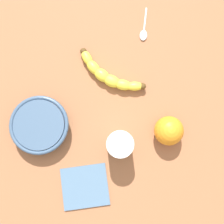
{
  "coord_description": "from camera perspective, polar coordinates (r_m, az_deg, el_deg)",
  "views": [
    {
      "loc": [
        15.41,
        -2.55,
        88.62
      ],
      "look_at": [
        4.04,
        0.26,
        5.0
      ],
      "focal_mm": 44.99,
      "sensor_mm": 36.0,
      "label": 1
    }
  ],
  "objects": [
    {
      "name": "wooden_tabletop",
      "position": [
        0.89,
        -0.8,
        2.16
      ],
      "size": [
        120.0,
        120.0,
        3.0
      ],
      "primitive_type": "cube",
      "color": "#945C3B",
      "rests_on": "ground"
    },
    {
      "name": "banana",
      "position": [
        0.87,
        -0.74,
        7.4
      ],
      "size": [
        17.6,
        17.47,
        3.61
      ],
      "rotation": [
        0.0,
        0.0,
        0.78
      ],
      "color": "yellow",
      "rests_on": "wooden_tabletop"
    },
    {
      "name": "smoothie_glass",
      "position": [
        0.8,
        1.87,
        -6.58
      ],
      "size": [
        7.46,
        7.46,
        10.87
      ],
      "color": "silver",
      "rests_on": "wooden_tabletop"
    },
    {
      "name": "ceramic_bowl",
      "position": [
        0.86,
        -14.4,
        -2.65
      ],
      "size": [
        17.4,
        17.4,
        4.94
      ],
      "color": "#3D5675",
      "rests_on": "wooden_tabletop"
    },
    {
      "name": "orange_fruit",
      "position": [
        0.83,
        11.46,
        -3.75
      ],
      "size": [
        8.59,
        8.59,
        8.59
      ],
      "primitive_type": "sphere",
      "color": "orange",
      "rests_on": "wooden_tabletop"
    },
    {
      "name": "teaspoon",
      "position": [
        0.94,
        6.45,
        15.61
      ],
      "size": [
        10.99,
        5.32,
        0.8
      ],
      "rotation": [
        0.0,
        0.0,
        5.92
      ],
      "color": "silver",
      "rests_on": "wooden_tabletop"
    },
    {
      "name": "folded_napkin",
      "position": [
        0.86,
        -5.52,
        -14.85
      ],
      "size": [
        13.6,
        14.81,
        0.6
      ],
      "primitive_type": "cube",
      "rotation": [
        0.0,
        0.0,
        -0.11
      ],
      "color": "slate",
      "rests_on": "wooden_tabletop"
    }
  ]
}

